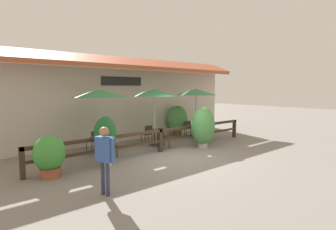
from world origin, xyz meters
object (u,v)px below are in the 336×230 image
dining_table_middle (155,133)px  chair_far_streetside (205,131)px  chair_middle_wallside (147,133)px  dining_table_far (196,128)px  chair_far_wallside (186,127)px  potted_plant_entrance_palm (177,119)px  potted_plant_broad_leaf (49,155)px  patio_umbrella_near (100,93)px  potted_plant_small_flowering (105,136)px  potted_plant_tall_tropical (203,127)px  chair_near_streetside (110,144)px  patio_umbrella_far (196,92)px  patio_umbrella_middle (154,93)px  chair_near_wallside (94,139)px  pedestrian (105,152)px  dining_table_near (101,140)px  chair_middle_streetside (162,137)px

dining_table_middle → chair_far_streetside: 2.80m
chair_middle_wallside → dining_table_far: 2.80m
chair_far_wallside → potted_plant_entrance_palm: size_ratio=0.52×
chair_far_streetside → dining_table_far: bearing=81.7°
chair_far_wallside → potted_plant_broad_leaf: potted_plant_broad_leaf is taller
potted_plant_broad_leaf → potted_plant_entrance_palm: (7.69, 2.85, 0.21)m
patio_umbrella_near → potted_plant_broad_leaf: bearing=-145.8°
chair_middle_wallside → dining_table_far: chair_middle_wallside is taller
chair_far_streetside → potted_plant_entrance_palm: size_ratio=0.52×
potted_plant_broad_leaf → potted_plant_small_flowering: (1.80, -0.02, 0.37)m
dining_table_far → potted_plant_tall_tropical: potted_plant_tall_tropical is taller
potted_plant_entrance_palm → patio_umbrella_near: bearing=-167.3°
chair_near_streetside → patio_umbrella_far: patio_umbrella_far is taller
patio_umbrella_middle → potted_plant_broad_leaf: bearing=-163.1°
chair_near_wallside → potted_plant_small_flowering: potted_plant_small_flowering is taller
dining_table_far → potted_plant_broad_leaf: 8.01m
chair_far_streetside → patio_umbrella_far: bearing=81.7°
patio_umbrella_middle → patio_umbrella_far: (2.77, 0.02, 0.00)m
chair_near_wallside → pedestrian: bearing=59.1°
chair_near_streetside → dining_table_middle: bearing=16.7°
patio_umbrella_far → patio_umbrella_middle: bearing=-179.6°
potted_plant_entrance_palm → chair_middle_wallside: bearing=-165.5°
potted_plant_tall_tropical → potted_plant_entrance_palm: size_ratio=1.10×
chair_near_wallside → potted_plant_tall_tropical: 4.78m
dining_table_near → chair_near_streetside: chair_near_streetside is taller
potted_plant_entrance_palm → pedestrian: 8.70m
dining_table_far → chair_near_streetside: bearing=-174.0°
potted_plant_broad_leaf → chair_far_wallside: bearing=16.1°
chair_near_wallside → dining_table_far: (5.41, -0.77, 0.07)m
chair_middle_wallside → potted_plant_entrance_palm: potted_plant_entrance_palm is taller
chair_near_streetside → chair_far_streetside: (5.32, -0.13, 0.00)m
chair_middle_wallside → potted_plant_small_flowering: bearing=38.7°
chair_middle_wallside → dining_table_far: size_ratio=0.99×
patio_umbrella_near → dining_table_middle: 3.24m
dining_table_middle → potted_plant_broad_leaf: (-5.08, -1.55, 0.12)m
potted_plant_small_flowering → chair_middle_wallside: bearing=33.7°
chair_far_streetside → potted_plant_tall_tropical: (-1.34, -1.08, 0.46)m
chair_near_streetside → patio_umbrella_middle: (2.59, 0.54, 1.97)m
dining_table_near → chair_middle_streetside: bearing=-16.6°
patio_umbrella_far → dining_table_far: 1.90m
potted_plant_small_flowering → potted_plant_entrance_palm: bearing=26.0°
dining_table_far → patio_umbrella_far: bearing=90.0°
chair_near_streetside → chair_far_streetside: 5.32m
patio_umbrella_near → pedestrian: patio_umbrella_near is taller
chair_near_wallside → chair_near_streetside: bearing=82.2°
chair_near_wallside → pedestrian: 4.97m
chair_near_wallside → potted_plant_small_flowering: bearing=65.1°
dining_table_middle → chair_middle_wallside: chair_middle_wallside is taller
dining_table_near → potted_plant_small_flowering: bearing=-111.1°
chair_near_wallside → chair_far_wallside: bearing=169.6°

